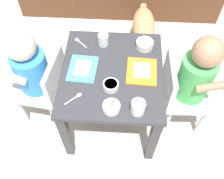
% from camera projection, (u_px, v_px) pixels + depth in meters
% --- Properties ---
extents(ground_plane, '(7.00, 7.00, 0.00)m').
position_uv_depth(ground_plane, '(112.00, 116.00, 1.68)').
color(ground_plane, beige).
extents(dining_table, '(0.52, 0.57, 0.46)m').
position_uv_depth(dining_table, '(112.00, 81.00, 1.38)').
color(dining_table, '#333338').
rests_on(dining_table, ground).
extents(seated_child_left, '(0.31, 0.31, 0.67)m').
position_uv_depth(seated_child_left, '(33.00, 69.00, 1.36)').
color(seated_child_left, silver).
rests_on(seated_child_left, ground).
extents(seated_child_right, '(0.29, 0.29, 0.69)m').
position_uv_depth(seated_child_right, '(194.00, 76.00, 1.33)').
color(seated_child_right, silver).
rests_on(seated_child_right, ground).
extents(dog, '(0.17, 0.49, 0.31)m').
position_uv_depth(dog, '(144.00, 29.00, 1.86)').
color(dog, tan).
rests_on(dog, ground).
extents(food_tray_left, '(0.15, 0.18, 0.02)m').
position_uv_depth(food_tray_left, '(83.00, 68.00, 1.31)').
color(food_tray_left, '#4CC6BC').
rests_on(food_tray_left, dining_table).
extents(food_tray_right, '(0.16, 0.18, 0.02)m').
position_uv_depth(food_tray_right, '(142.00, 71.00, 1.30)').
color(food_tray_right, orange).
rests_on(food_tray_right, dining_table).
extents(water_cup_left, '(0.07, 0.07, 0.07)m').
position_uv_depth(water_cup_left, '(138.00, 108.00, 1.15)').
color(water_cup_left, white).
rests_on(water_cup_left, dining_table).
extents(water_cup_right, '(0.06, 0.06, 0.07)m').
position_uv_depth(water_cup_right, '(103.00, 40.00, 1.39)').
color(water_cup_right, white).
rests_on(water_cup_right, dining_table).
extents(cereal_bowl_left_side, '(0.08, 0.08, 0.03)m').
position_uv_depth(cereal_bowl_left_side, '(111.00, 85.00, 1.23)').
color(cereal_bowl_left_side, white).
rests_on(cereal_bowl_left_side, dining_table).
extents(cereal_bowl_right_side, '(0.08, 0.08, 0.03)m').
position_uv_depth(cereal_bowl_right_side, '(111.00, 107.00, 1.17)').
color(cereal_bowl_right_side, white).
rests_on(cereal_bowl_right_side, dining_table).
extents(veggie_bowl_near, '(0.09, 0.09, 0.04)m').
position_uv_depth(veggie_bowl_near, '(145.00, 44.00, 1.39)').
color(veggie_bowl_near, silver).
rests_on(veggie_bowl_near, dining_table).
extents(spoon_by_left_tray, '(0.08, 0.08, 0.01)m').
position_uv_depth(spoon_by_left_tray, '(80.00, 42.00, 1.42)').
color(spoon_by_left_tray, silver).
rests_on(spoon_by_left_tray, dining_table).
extents(spoon_by_right_tray, '(0.08, 0.08, 0.01)m').
position_uv_depth(spoon_by_right_tray, '(75.00, 98.00, 1.21)').
color(spoon_by_right_tray, silver).
rests_on(spoon_by_right_tray, dining_table).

